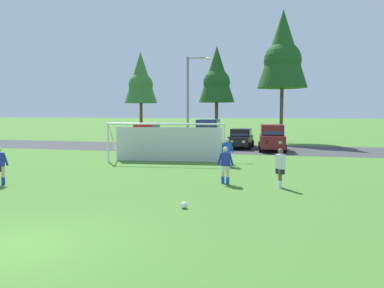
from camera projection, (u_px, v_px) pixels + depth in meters
name	position (u px, v px, depth m)	size (l,w,h in m)	color
ground_plane	(183.00, 162.00, 22.90)	(400.00, 400.00, 0.00)	#477A2D
parking_lot_strip	(210.00, 148.00, 31.89)	(52.00, 8.40, 0.01)	#3D3D3F
soccer_ball	(184.00, 205.00, 11.74)	(0.22, 0.22, 0.22)	white
soccer_goal	(167.00, 142.00, 22.97)	(7.57, 2.67, 2.57)	white
player_midfield_center	(280.00, 168.00, 14.95)	(0.44, 0.69, 1.64)	brown
player_defender_far	(227.00, 152.00, 21.01)	(0.75, 0.34, 1.64)	beige
player_winger_left	(225.00, 165.00, 15.76)	(0.75, 0.31, 1.64)	beige
parked_car_slot_far_left	(147.00, 134.00, 34.25)	(2.37, 4.72, 2.16)	red
parked_car_slot_left	(176.00, 139.00, 31.56)	(2.19, 4.28, 1.72)	#B2B2BC
parked_car_slot_center_left	(209.00, 132.00, 33.07)	(2.46, 4.93, 2.52)	navy
parked_car_slot_center	(241.00, 138.00, 31.89)	(2.13, 4.25, 1.72)	black
parked_car_slot_center_right	(272.00, 137.00, 29.69)	(2.38, 4.72, 2.16)	maroon
tree_left_edge	(141.00, 79.00, 42.55)	(3.87, 3.87, 10.32)	brown
tree_mid_left	(217.00, 76.00, 38.57)	(3.85, 3.85, 10.26)	brown
tree_center_back	(283.00, 51.00, 37.53)	(5.19, 5.19, 13.84)	brown
street_lamp	(190.00, 104.00, 27.48)	(2.00, 0.32, 7.36)	slate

